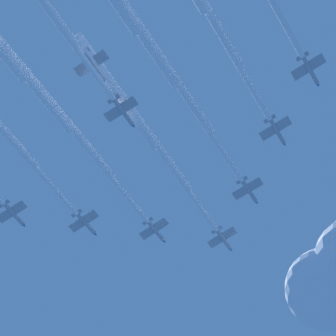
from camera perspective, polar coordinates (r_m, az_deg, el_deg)
The scene contains 3 objects.
jet_lead at distance 184.18m, azimuth -2.61°, elevation 3.96°, with size 24.84×75.99×4.20m.
jet_port_inner at distance 182.66m, azimuth -9.47°, elevation 5.38°, with size 27.70×80.30×4.19m.
jet_starboard_inner at distance 173.34m, azimuth -1.07°, elevation 8.93°, with size 25.65×76.64×4.09m.
Camera 1 is at (30.62, -110.01, 9.79)m, focal length 79.50 mm.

